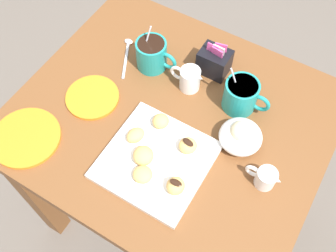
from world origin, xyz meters
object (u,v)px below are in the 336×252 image
dining_table (171,143)px  coffee_mug_teal_left (152,54)px  beignet_1 (136,135)px  beignet_2 (176,186)px  cream_pitcher_white (189,78)px  beignet_5 (188,146)px  saucer_orange_left (26,137)px  saucer_orange_right (92,97)px  pastry_plate_square (156,160)px  coffee_mug_teal_right (241,95)px  beignet_3 (143,156)px  beignet_4 (161,121)px  sugar_caddy (214,61)px  ice_cream_bowl (241,136)px  beignet_0 (143,175)px  chocolate_sauce_pitcher (266,177)px

dining_table → coffee_mug_teal_left: bearing=137.5°
beignet_1 → beignet_2: size_ratio=1.09×
beignet_2 → cream_pitcher_white: bearing=113.5°
dining_table → beignet_5: beignet_5 is taller
saucer_orange_left → saucer_orange_right: (0.07, 0.20, 0.00)m
dining_table → beignet_2: size_ratio=17.91×
pastry_plate_square → coffee_mug_teal_right: 0.30m
beignet_3 → beignet_4: (-0.02, 0.11, -0.00)m
coffee_mug_teal_left → saucer_orange_left: (-0.16, -0.40, -0.05)m
beignet_3 → coffee_mug_teal_right: bearing=64.8°
sugar_caddy → saucer_orange_right: size_ratio=0.68×
ice_cream_bowl → beignet_2: ice_cream_bowl is taller
beignet_1 → beignet_5: (0.14, 0.04, 0.00)m
dining_table → saucer_orange_left: saucer_orange_left is taller
ice_cream_bowl → beignet_1: size_ratio=2.20×
saucer_orange_left → ice_cream_bowl: bearing=29.6°
saucer_orange_left → beignet_1: size_ratio=3.58×
dining_table → beignet_5: 0.22m
cream_pitcher_white → beignet_3: size_ratio=1.87×
pastry_plate_square → coffee_mug_teal_left: bearing=123.6°
beignet_0 → beignet_4: 0.16m
beignet_2 → pastry_plate_square: bearing=151.9°
pastry_plate_square → beignet_3: 0.04m
chocolate_sauce_pitcher → beignet_5: size_ratio=1.89×
coffee_mug_teal_right → coffee_mug_teal_left: bearing=180.0°
chocolate_sauce_pitcher → beignet_3: 0.31m
sugar_caddy → beignet_5: 0.29m
beignet_0 → beignet_5: bearing=66.0°
ice_cream_bowl → saucer_orange_right: bearing=-168.8°
cream_pitcher_white → chocolate_sauce_pitcher: size_ratio=1.14×
beignet_0 → saucer_orange_right: bearing=152.2°
beignet_3 → cream_pitcher_white: bearing=94.0°
saucer_orange_right → beignet_4: 0.23m
coffee_mug_teal_left → beignet_3: bearing=-62.0°
sugar_caddy → beignet_2: bearing=-76.0°
saucer_orange_right → beignet_1: 0.20m
beignet_5 → beignet_0: bearing=-114.0°
chocolate_sauce_pitcher → beignet_1: 0.35m
coffee_mug_teal_left → cream_pitcher_white: coffee_mug_teal_left is taller
beignet_3 → sugar_caddy: bearing=87.8°
beignet_3 → pastry_plate_square: bearing=29.3°
dining_table → beignet_1: 0.23m
beignet_0 → beignet_4: bearing=105.1°
ice_cream_bowl → beignet_3: 0.26m
beignet_4 → coffee_mug_teal_left: bearing=127.9°
pastry_plate_square → ice_cream_bowl: ice_cream_bowl is taller
chocolate_sauce_pitcher → saucer_orange_left: 0.64m
ice_cream_bowl → beignet_3: bearing=-136.5°
coffee_mug_teal_left → beignet_1: 0.27m
pastry_plate_square → beignet_1: size_ratio=5.03×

